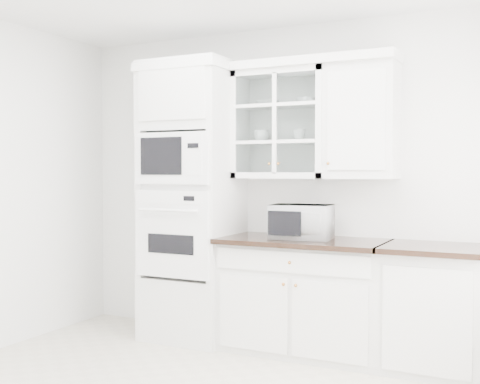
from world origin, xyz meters
The scene contains 12 objects.
room_shell centered at (0.00, 0.43, 1.78)m, with size 4.00×3.50×2.70m.
oven_column centered at (-0.75, 1.42, 1.20)m, with size 0.76×0.68×2.40m.
base_cabinet_run centered at (0.28, 1.45, 0.46)m, with size 1.32×0.67×0.92m.
extra_base_cabinet centered at (1.28, 1.45, 0.46)m, with size 0.72×0.67×0.92m.
upper_cabinet_glass centered at (0.03, 1.58, 1.85)m, with size 0.80×0.33×0.90m.
upper_cabinet_solid centered at (0.71, 1.58, 1.85)m, with size 0.55×0.33×0.90m, color silver.
crown_molding centered at (-0.07, 1.56, 2.33)m, with size 2.14×0.38×0.07m, color white.
countertop_microwave centered at (0.27, 1.43, 1.06)m, with size 0.47×0.39×0.27m, color white.
bowl_a centered at (-0.11, 1.60, 2.03)m, with size 0.19×0.19×0.05m, color white.
bowl_b centered at (0.24, 1.60, 2.04)m, with size 0.17×0.17×0.05m, color white.
cup_a centered at (-0.16, 1.59, 1.76)m, with size 0.13×0.13×0.10m, color white.
cup_b centered at (0.19, 1.57, 1.76)m, with size 0.10×0.10×0.10m, color white.
Camera 1 is at (1.95, -3.08, 1.46)m, focal length 45.00 mm.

